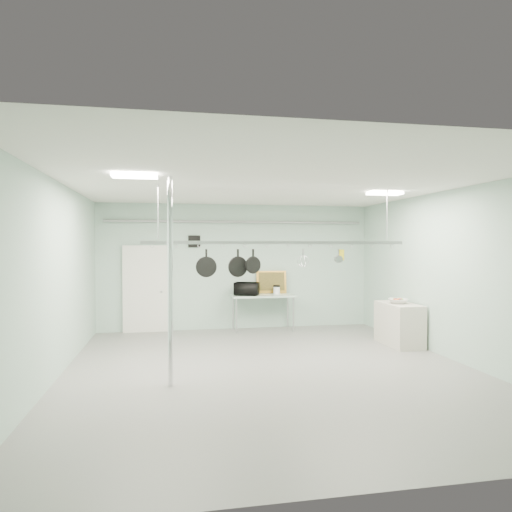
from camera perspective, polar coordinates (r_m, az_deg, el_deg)
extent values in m
plane|color=gray|center=(8.12, 1.84, -14.02)|extent=(8.00, 8.00, 0.00)
cube|color=silver|center=(7.90, 1.86, 8.90)|extent=(7.00, 8.00, 0.02)
cube|color=#A2C3B2|center=(11.77, -2.37, -1.34)|extent=(7.00, 0.02, 3.20)
cube|color=#A2C3B2|center=(9.26, 23.46, -2.18)|extent=(0.02, 8.00, 3.20)
cube|color=silver|center=(11.65, -13.63, -4.12)|extent=(1.10, 0.10, 2.20)
cube|color=black|center=(11.63, -7.73, 1.82)|extent=(0.30, 0.04, 0.30)
cylinder|color=gray|center=(11.68, -2.31, 4.28)|extent=(6.60, 0.07, 0.07)
cylinder|color=silver|center=(7.07, -10.67, -3.15)|extent=(0.08, 0.08, 3.20)
cube|color=#9DB8AC|center=(11.55, 0.87, -4.97)|extent=(1.60, 0.70, 0.05)
cylinder|color=#B7B7BC|center=(11.21, -2.48, -7.49)|extent=(0.04, 0.04, 0.86)
cylinder|color=#B7B7BC|center=(11.76, -2.87, -7.07)|extent=(0.04, 0.04, 0.86)
cylinder|color=#B7B7BC|center=(11.50, 4.70, -7.26)|extent=(0.04, 0.04, 0.86)
cylinder|color=#B7B7BC|center=(12.04, 3.98, -6.88)|extent=(0.04, 0.04, 0.86)
cube|color=beige|center=(10.40, 17.45, -8.13)|extent=(0.60, 1.20, 0.90)
cube|color=#B7B7BC|center=(8.17, 2.76, 1.68)|extent=(4.80, 0.06, 0.06)
cylinder|color=#B7B7BC|center=(7.97, -12.15, 5.26)|extent=(0.02, 0.02, 0.94)
cylinder|color=#B7B7BC|center=(8.91, 16.06, 4.82)|extent=(0.02, 0.02, 0.94)
cube|color=white|center=(6.94, -14.92, 9.66)|extent=(0.65, 0.30, 0.05)
cube|color=white|center=(9.26, 15.80, 7.55)|extent=(0.65, 0.30, 0.05)
imported|color=black|center=(11.38, -1.16, -4.13)|extent=(0.69, 0.59, 0.32)
cylinder|color=white|center=(11.65, 2.60, -4.33)|extent=(0.20, 0.20, 0.19)
cube|color=#C18A33|center=(11.87, 1.94, -3.28)|extent=(0.79, 0.18, 0.58)
cube|color=#311C11|center=(11.94, 3.01, -4.05)|extent=(0.30, 0.10, 0.25)
imported|color=silver|center=(10.31, 17.34, -5.41)|extent=(0.55, 0.55, 0.10)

